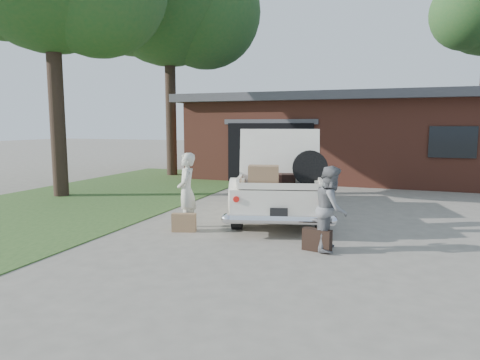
% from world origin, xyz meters
% --- Properties ---
extents(ground, '(90.00, 90.00, 0.00)m').
position_xyz_m(ground, '(0.00, 0.00, 0.00)').
color(ground, gray).
rests_on(ground, ground).
extents(grass_strip, '(6.00, 16.00, 0.02)m').
position_xyz_m(grass_strip, '(-5.50, 3.00, 0.01)').
color(grass_strip, '#2D4C1E').
rests_on(grass_strip, ground).
extents(house, '(12.80, 7.80, 3.30)m').
position_xyz_m(house, '(0.98, 11.47, 1.67)').
color(house, brown).
rests_on(house, ground).
extents(sedan, '(3.14, 5.35, 2.07)m').
position_xyz_m(sedan, '(0.18, 2.90, 0.74)').
color(sedan, white).
rests_on(sedan, ground).
extents(woman_left, '(0.57, 0.68, 1.58)m').
position_xyz_m(woman_left, '(-1.25, 0.79, 0.79)').
color(woman_left, beige).
rests_on(woman_left, ground).
extents(woman_right, '(0.58, 0.73, 1.46)m').
position_xyz_m(woman_right, '(1.79, 0.25, 0.73)').
color(woman_right, slate).
rests_on(woman_right, ground).
extents(suitcase_left, '(0.51, 0.28, 0.38)m').
position_xyz_m(suitcase_left, '(-1.18, 0.52, 0.19)').
color(suitcase_left, '#9A744E').
rests_on(suitcase_left, ground).
extents(suitcase_right, '(0.52, 0.26, 0.38)m').
position_xyz_m(suitcase_right, '(1.58, 0.10, 0.19)').
color(suitcase_right, black).
rests_on(suitcase_right, ground).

